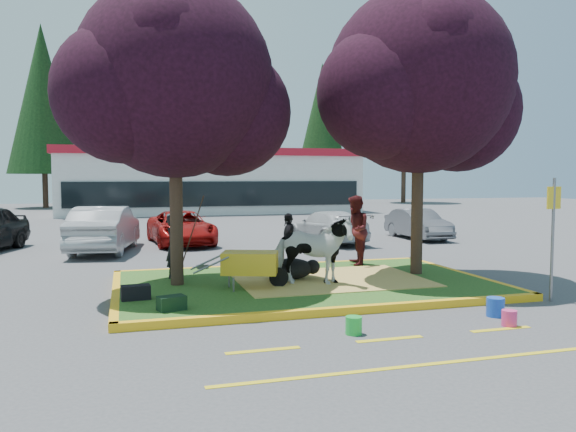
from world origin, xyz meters
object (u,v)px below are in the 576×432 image
object	(u,v)px
cow	(311,251)
bucket_blue	(495,307)
sign_post	(553,226)
calf	(289,269)
car_silver	(105,229)
wheelbarrow	(251,263)
bucket_pink	(509,318)
handler	(174,246)
bucket_green	(354,325)

from	to	relation	value
cow	bucket_blue	size ratio (longest dim) A/B	5.18
sign_post	bucket_blue	distance (m)	2.40
calf	car_silver	size ratio (longest dim) A/B	0.24
wheelbarrow	car_silver	xyz separation A→B (m)	(-3.17, 8.13, 0.08)
wheelbarrow	calf	bearing A→B (deg)	54.44
cow	wheelbarrow	world-z (taller)	cow
wheelbarrow	bucket_blue	xyz separation A→B (m)	(3.81, -2.96, -0.51)
wheelbarrow	car_silver	world-z (taller)	car_silver
sign_post	car_silver	distance (m)	13.62
cow	sign_post	bearing A→B (deg)	-96.81
cow	bucket_pink	xyz separation A→B (m)	(2.28, -3.59, -0.76)
handler	bucket_blue	xyz separation A→B (m)	(5.24, -4.71, -0.71)
cow	handler	size ratio (longest dim) A/B	1.20
calf	car_silver	distance (m)	8.52
handler	bucket_green	distance (m)	5.63
bucket_green	handler	bearing A→B (deg)	115.01
calf	sign_post	world-z (taller)	sign_post
handler	bucket_pink	distance (m)	7.38
cow	bucket_blue	distance (m)	3.92
bucket_blue	car_silver	xyz separation A→B (m)	(-6.98, 11.09, 0.59)
handler	car_silver	xyz separation A→B (m)	(-1.74, 6.38, -0.12)
bucket_blue	handler	bearing A→B (deg)	138.03
calf	bucket_pink	size ratio (longest dim) A/B	4.21
handler	car_silver	bearing A→B (deg)	47.71
bucket_pink	calf	bearing A→B (deg)	120.60
sign_post	bucket_pink	bearing A→B (deg)	-152.22
handler	bucket_blue	size ratio (longest dim) A/B	4.32
bucket_pink	bucket_blue	distance (m)	0.65
handler	bucket_green	xyz separation A→B (m)	(2.36, -5.06, -0.74)
handler	wheelbarrow	size ratio (longest dim) A/B	0.72
cow	bucket_blue	world-z (taller)	cow
handler	bucket_green	size ratio (longest dim) A/B	5.15
wheelbarrow	bucket_pink	size ratio (longest dim) A/B	7.61
handler	bucket_green	world-z (taller)	handler
bucket_green	wheelbarrow	bearing A→B (deg)	105.79
calf	bucket_green	size ratio (longest dim) A/B	3.97
bucket_pink	handler	bearing A→B (deg)	133.41
wheelbarrow	bucket_blue	bearing A→B (deg)	-18.42
calf	wheelbarrow	world-z (taller)	wheelbarrow
handler	car_silver	size ratio (longest dim) A/B	0.32
sign_post	bucket_green	distance (m)	5.04
calf	handler	world-z (taller)	handler
sign_post	bucket_pink	size ratio (longest dim) A/B	9.21
bucket_blue	cow	bearing A→B (deg)	129.79
wheelbarrow	bucket_pink	bearing A→B (deg)	-25.31
cow	bucket_pink	size ratio (longest dim) A/B	6.54
car_silver	sign_post	bearing A→B (deg)	140.05
calf	car_silver	xyz separation A→B (m)	(-4.23, 7.39, 0.37)
car_silver	bucket_blue	bearing A→B (deg)	131.78
calf	sign_post	bearing A→B (deg)	-50.16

